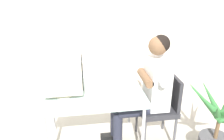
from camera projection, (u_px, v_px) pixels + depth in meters
wall_back at (104, 2)px, 3.56m from camera, size 8.00×0.10×3.00m
desk at (93, 97)px, 2.58m from camera, size 1.11×0.78×0.71m
crt_monitor at (63, 74)px, 2.41m from camera, size 0.41×0.33×0.44m
keyboard at (97, 91)px, 2.54m from camera, size 0.18×0.45×0.03m
office_chair at (162, 104)px, 2.72m from camera, size 0.42×0.42×0.85m
person_seated at (147, 88)px, 2.61m from camera, size 0.75×0.56×1.34m
potted_plant at (217, 129)px, 2.46m from camera, size 0.73×0.84×0.95m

